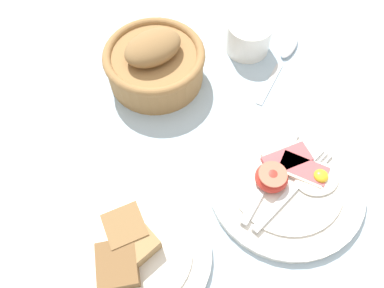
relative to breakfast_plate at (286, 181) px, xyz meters
name	(u,v)px	position (x,y,z in m)	size (l,w,h in m)	color
ground_plane	(241,186)	(-0.07, 0.02, -0.01)	(3.00, 3.00, 0.00)	#A3BCD1
breakfast_plate	(286,181)	(0.00, 0.00, 0.00)	(0.25, 0.25, 0.04)	silver
bread_plate	(138,252)	(-0.25, -0.04, 0.00)	(0.20, 0.20, 0.05)	silver
sugar_cup	(249,36)	(0.05, 0.30, 0.02)	(0.09, 0.09, 0.06)	white
bread_basket	(155,62)	(-0.14, 0.28, 0.03)	(0.18, 0.18, 0.10)	olive
teaspoon_by_saucer	(284,55)	(0.12, 0.25, -0.01)	(0.15, 0.15, 0.01)	silver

